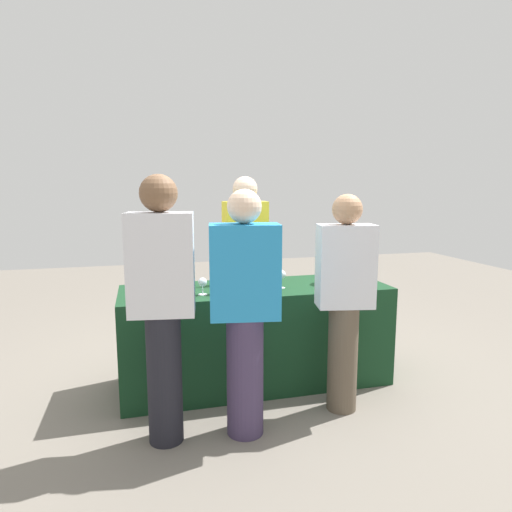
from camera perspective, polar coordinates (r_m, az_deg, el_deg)
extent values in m
plane|color=slate|center=(3.80, 0.00, -15.84)|extent=(12.00, 12.00, 0.00)
cube|color=#14381E|center=(3.65, 0.00, -10.13)|extent=(2.12, 0.69, 0.80)
cylinder|color=black|center=(3.58, -11.74, -2.21)|extent=(0.08, 0.08, 0.22)
cylinder|color=black|center=(3.55, -11.82, 0.27)|extent=(0.03, 0.03, 0.09)
cylinder|color=maroon|center=(3.54, -11.85, 1.11)|extent=(0.03, 0.03, 0.02)
cylinder|color=silver|center=(3.58, -11.73, -2.39)|extent=(0.08, 0.08, 0.08)
cylinder|color=black|center=(3.60, -4.56, -1.92)|extent=(0.07, 0.07, 0.23)
cylinder|color=black|center=(3.58, -4.59, 0.57)|extent=(0.02, 0.02, 0.09)
cylinder|color=maroon|center=(3.57, -4.60, 1.37)|extent=(0.03, 0.03, 0.02)
cylinder|color=silver|center=(3.60, -4.56, -2.10)|extent=(0.07, 0.07, 0.08)
cylinder|color=black|center=(3.57, -1.79, -2.04)|extent=(0.07, 0.07, 0.23)
cylinder|color=black|center=(3.54, -1.80, 0.35)|extent=(0.03, 0.03, 0.08)
cylinder|color=black|center=(3.54, -1.81, 1.08)|extent=(0.03, 0.03, 0.02)
cylinder|color=silver|center=(3.57, -1.79, -2.22)|extent=(0.07, 0.07, 0.08)
cylinder|color=black|center=(3.88, 12.21, -1.52)|extent=(0.07, 0.07, 0.20)
cylinder|color=black|center=(3.86, 12.27, 0.55)|extent=(0.02, 0.02, 0.08)
cylinder|color=black|center=(3.85, 12.30, 1.26)|extent=(0.03, 0.03, 0.02)
cylinder|color=silver|center=(3.88, 12.20, -1.67)|extent=(0.07, 0.07, 0.07)
cylinder|color=silver|center=(3.33, -11.55, -4.97)|extent=(0.07, 0.07, 0.00)
cylinder|color=silver|center=(3.32, -11.57, -4.41)|extent=(0.01, 0.01, 0.06)
sphere|color=silver|center=(3.31, -11.60, -3.37)|extent=(0.07, 0.07, 0.07)
cylinder|color=silver|center=(3.27, -9.64, -5.16)|extent=(0.06, 0.06, 0.00)
cylinder|color=silver|center=(3.26, -9.66, -4.46)|extent=(0.01, 0.01, 0.08)
sphere|color=silver|center=(3.25, -9.69, -3.23)|extent=(0.07, 0.07, 0.07)
cylinder|color=silver|center=(3.31, -6.88, -4.94)|extent=(0.07, 0.07, 0.00)
cylinder|color=silver|center=(3.30, -6.89, -4.38)|extent=(0.01, 0.01, 0.06)
sphere|color=silver|center=(3.29, -6.91, -3.35)|extent=(0.07, 0.07, 0.07)
cylinder|color=silver|center=(3.32, -4.89, -4.87)|extent=(0.06, 0.06, 0.00)
cylinder|color=silver|center=(3.31, -4.90, -4.23)|extent=(0.01, 0.01, 0.07)
sphere|color=silver|center=(3.29, -4.91, -3.08)|extent=(0.07, 0.07, 0.07)
sphere|color=#590C19|center=(3.30, -4.91, -3.29)|extent=(0.04, 0.04, 0.04)
cylinder|color=silver|center=(3.50, 3.29, -4.11)|extent=(0.06, 0.06, 0.00)
cylinder|color=silver|center=(3.50, 3.30, -3.48)|extent=(0.01, 0.01, 0.08)
sphere|color=silver|center=(3.48, 3.31, -2.38)|extent=(0.07, 0.07, 0.07)
cylinder|color=silver|center=(3.70, 9.83, -2.23)|extent=(0.19, 0.19, 0.17)
cylinder|color=brown|center=(4.21, -1.37, -7.26)|extent=(0.21, 0.21, 0.83)
cube|color=yellow|center=(4.07, -1.41, 2.64)|extent=(0.40, 0.23, 0.62)
sphere|color=beige|center=(4.05, -1.43, 8.64)|extent=(0.23, 0.23, 0.23)
cylinder|color=black|center=(2.90, -11.68, -15.20)|extent=(0.21, 0.21, 0.82)
cube|color=silver|center=(2.69, -12.16, -1.06)|extent=(0.42, 0.27, 0.62)
sphere|color=brown|center=(2.65, -12.45, 7.91)|extent=(0.22, 0.22, 0.22)
cylinder|color=#3F3351|center=(2.94, -1.42, -15.16)|extent=(0.24, 0.24, 0.78)
cube|color=#268CCC|center=(2.73, -1.47, -1.97)|extent=(0.46, 0.30, 0.59)
sphere|color=beige|center=(2.69, -1.51, 6.40)|extent=(0.21, 0.21, 0.21)
cylinder|color=brown|center=(3.29, 11.09, -12.78)|extent=(0.21, 0.21, 0.76)
cube|color=silver|center=(3.11, 11.46, -1.26)|extent=(0.42, 0.28, 0.57)
sphere|color=tan|center=(3.07, 11.68, 5.92)|extent=(0.21, 0.21, 0.21)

